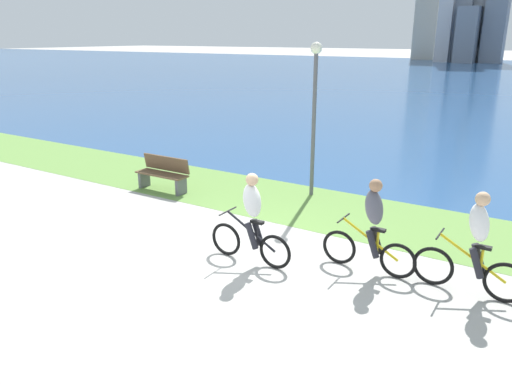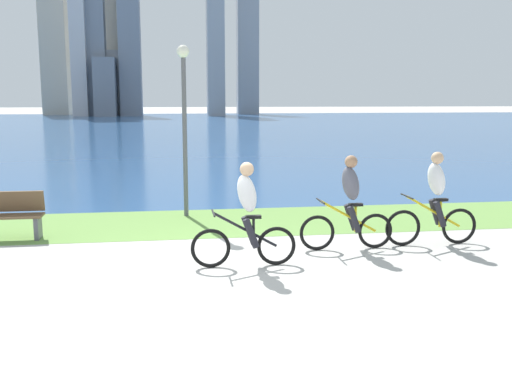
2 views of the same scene
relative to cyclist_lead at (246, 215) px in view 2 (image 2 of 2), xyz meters
The scene contains 9 objects.
ground_plane 0.97m from the cyclist_lead, 169.50° to the left, with size 300.00×300.00×0.00m, color #B2AFA8.
grass_strip_bayside 3.48m from the cyclist_lead, 98.19° to the left, with size 120.00×2.89×0.01m, color #6B9947.
bay_water_surface 46.16m from the cyclist_lead, 90.60° to the left, with size 300.00×82.74×0.00m, color #2D568C.
cyclist_lead is the anchor object (origin of this frame).
cyclist_trailing 2.08m from the cyclist_lead, 22.28° to the left, with size 1.68×0.52×1.67m.
cyclist_distant_rear 3.64m from the cyclist_lead, 13.84° to the left, with size 1.74×0.52×1.70m.
bench_near_path 4.98m from the cyclist_lead, 150.75° to the left, with size 1.50×0.47×0.90m.
lamppost_tall 4.54m from the cyclist_lead, 101.47° to the left, with size 0.28×0.28×3.78m.
city_skyline_far_shore 80.55m from the cyclist_lead, 95.02° to the left, with size 32.55×11.93×25.55m.
Camera 2 is at (-0.64, -8.97, 2.66)m, focal length 40.82 mm.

